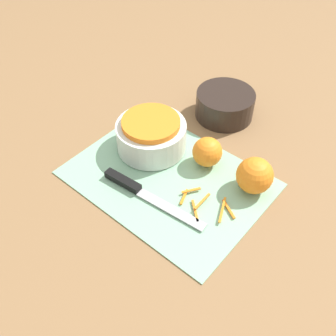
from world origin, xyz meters
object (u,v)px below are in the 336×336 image
orange_left (207,152)px  knife (135,188)px  bowl_speckled (151,134)px  orange_right (255,175)px  bowl_dark (225,105)px

orange_left → knife: bearing=-111.7°
knife → orange_left: (0.07, 0.17, 0.03)m
bowl_speckled → knife: bowl_speckled is taller
orange_left → orange_right: orange_right is taller
bowl_speckled → orange_left: size_ratio=2.42×
orange_right → orange_left: bearing=-179.3°
bowl_speckled → orange_right: 0.26m
bowl_dark → orange_right: orange_right is taller
bowl_dark → bowl_speckled: bearing=-104.9°
bowl_dark → orange_right: 0.27m
bowl_speckled → orange_left: bearing=17.4°
bowl_speckled → orange_left: bowl_speckled is taller
orange_left → bowl_speckled: bearing=-162.6°
bowl_dark → orange_right: (0.20, -0.18, 0.01)m
bowl_speckled → orange_left: (0.13, 0.04, -0.01)m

